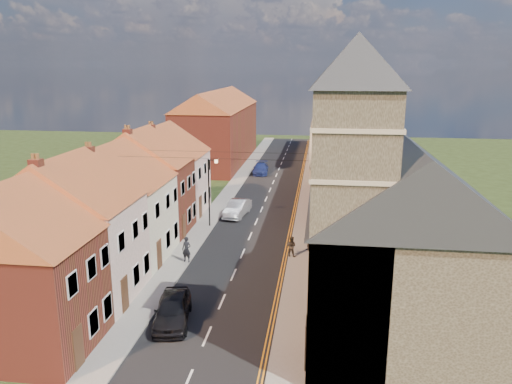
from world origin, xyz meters
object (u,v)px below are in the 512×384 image
at_px(car_mid, 237,208).
at_px(pedestrian_right, 291,246).
at_px(pedestrian_right_b, 309,240).
at_px(church, 393,230).
at_px(lamppost, 210,188).
at_px(pedestrian_left, 187,249).
at_px(car_near, 172,309).
at_px(car_far, 261,169).

bearing_deg(car_mid, pedestrian_right, -51.72).
bearing_deg(pedestrian_right_b, pedestrian_right, 36.75).
xyz_separation_m(church, lamppost, (-13.17, 16.68, -2.34)).
bearing_deg(pedestrian_right, pedestrian_left, 34.21).
height_order(car_mid, pedestrian_left, pedestrian_left).
relative_size(car_near, car_mid, 1.01).
bearing_deg(car_mid, car_far, 98.51).
bearing_deg(pedestrian_left, car_far, 98.13).
bearing_deg(car_mid, lamppost, -108.11).
bearing_deg(car_near, pedestrian_right_b, 49.14).
height_order(car_near, pedestrian_left, pedestrian_left).
height_order(car_near, pedestrian_right_b, pedestrian_right_b).
height_order(church, lamppost, church).
height_order(car_near, car_far, car_near).
relative_size(lamppost, pedestrian_left, 3.21).
bearing_deg(pedestrian_left, car_mid, 93.06).
distance_m(church, car_far, 41.36).
distance_m(church, pedestrian_right, 12.85).
distance_m(pedestrian_left, pedestrian_right, 7.69).
distance_m(car_near, pedestrian_right_b, 13.97).
bearing_deg(car_near, pedestrian_left, 90.03).
bearing_deg(pedestrian_right_b, lamppost, -41.56).
height_order(church, pedestrian_right_b, church).
bearing_deg(car_near, car_far, 79.95).
bearing_deg(lamppost, car_near, -84.58).
height_order(church, car_far, church).
relative_size(church, pedestrian_right, 9.88).
distance_m(lamppost, car_near, 17.08).
distance_m(church, car_near, 12.65).
distance_m(car_far, pedestrian_right, 29.56).
relative_size(pedestrian_left, pedestrian_right_b, 1.17).
height_order(church, pedestrian_right, church).
height_order(car_mid, car_far, car_mid).
height_order(church, car_mid, church).
distance_m(car_near, pedestrian_right, 12.06).
bearing_deg(pedestrian_right_b, car_far, -88.39).
relative_size(car_far, pedestrian_right, 3.06).
height_order(lamppost, car_mid, lamppost).
xyz_separation_m(church, pedestrian_right, (-5.66, 10.40, -4.99)).
height_order(car_far, pedestrian_right, pedestrian_right).
height_order(lamppost, car_near, lamppost).
xyz_separation_m(car_near, pedestrian_right, (5.92, 10.51, 0.10)).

